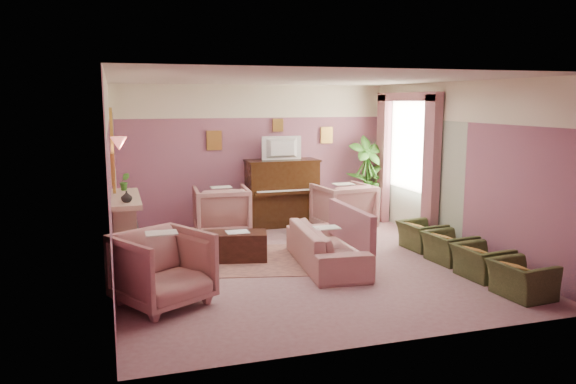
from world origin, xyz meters
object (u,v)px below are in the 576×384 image
object	(u,v)px
coffee_table	(235,246)
sofa	(326,239)
olive_chair_b	(482,257)
olive_chair_d	(422,231)
piano	(282,193)
side_table	(368,204)
olive_chair_c	(449,243)
television	(283,146)
olive_chair_a	(522,274)
floral_armchair_left	(221,208)
floral_armchair_right	(343,204)
floral_armchair_front	(163,265)

from	to	relation	value
coffee_table	sofa	world-z (taller)	sofa
olive_chair_b	coffee_table	bearing A→B (deg)	148.79
sofa	olive_chair_d	xyz separation A→B (m)	(1.88, 0.42, -0.11)
piano	side_table	world-z (taller)	piano
side_table	olive_chair_c	bearing A→B (deg)	-92.03
piano	television	xyz separation A→B (m)	(0.00, -0.05, 0.95)
coffee_table	olive_chair_d	size ratio (longest dim) A/B	1.39
olive_chair_d	side_table	distance (m)	2.34
sofa	olive_chair_a	bearing A→B (deg)	-47.33
floral_armchair_left	floral_armchair_right	distance (m)	2.33
olive_chair_a	television	bearing A→B (deg)	109.45
television	floral_armchair_front	distance (m)	4.78
olive_chair_c	olive_chair_d	size ratio (longest dim) A/B	1.00
floral_armchair_right	side_table	bearing A→B (deg)	38.24
olive_chair_d	side_table	xyz separation A→B (m)	(0.11, 2.34, 0.04)
floral_armchair_right	olive_chair_b	world-z (taller)	floral_armchair_right
floral_armchair_left	sofa	bearing A→B (deg)	-64.06
sofa	olive_chair_c	xyz separation A→B (m)	(1.88, -0.40, -0.11)
television	coffee_table	size ratio (longest dim) A/B	0.80
olive_chair_c	floral_armchair_front	bearing A→B (deg)	-172.64
piano	television	bearing A→B (deg)	-90.00
floral_armchair_front	olive_chair_c	bearing A→B (deg)	7.36
piano	floral_armchair_left	world-z (taller)	piano
television	floral_armchair_left	world-z (taller)	television
coffee_table	floral_armchair_front	size ratio (longest dim) A/B	0.98
piano	olive_chair_b	world-z (taller)	piano
olive_chair_d	olive_chair_b	bearing A→B (deg)	-90.00
television	piano	bearing A→B (deg)	90.00
floral_armchair_left	olive_chair_c	world-z (taller)	floral_armchair_left
olive_chair_c	coffee_table	bearing A→B (deg)	160.88
coffee_table	sofa	xyz separation A→B (m)	(1.28, -0.69, 0.19)
floral_armchair_left	side_table	size ratio (longest dim) A/B	1.46
olive_chair_a	olive_chair_b	bearing A→B (deg)	90.00
piano	sofa	world-z (taller)	piano
television	olive_chair_c	world-z (taller)	television
coffee_table	floral_armchair_left	distance (m)	1.73
floral_armchair_left	olive_chair_a	distance (m)	5.38
floral_armchair_left	side_table	world-z (taller)	floral_armchair_left
floral_armchair_front	side_table	size ratio (longest dim) A/B	1.46
floral_armchair_left	olive_chair_d	distance (m)	3.64
floral_armchair_left	olive_chair_c	distance (m)	4.14
television	sofa	bearing A→B (deg)	-93.26
floral_armchair_right	sofa	bearing A→B (deg)	-118.89
floral_armchair_right	olive_chair_a	distance (m)	4.20
olive_chair_d	olive_chair_a	bearing A→B (deg)	-90.00
olive_chair_b	side_table	distance (m)	3.98
piano	olive_chair_a	world-z (taller)	piano
floral_armchair_right	olive_chair_d	world-z (taller)	floral_armchair_right
floral_armchair_front	olive_chair_d	size ratio (longest dim) A/B	1.42
television	olive_chair_b	world-z (taller)	television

